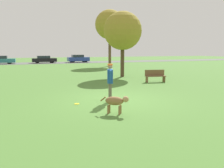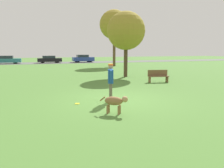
# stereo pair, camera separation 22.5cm
# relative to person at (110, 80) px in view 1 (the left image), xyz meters

# --- Properties ---
(ground_plane) EXTENTS (120.00, 120.00, 0.00)m
(ground_plane) POSITION_rel_person_xyz_m (0.35, 0.17, -0.95)
(ground_plane) COLOR #4C7A33
(far_road_strip) EXTENTS (120.00, 6.00, 0.01)m
(far_road_strip) POSITION_rel_person_xyz_m (0.35, 30.70, -0.95)
(far_road_strip) COLOR #5B5B59
(far_road_strip) RESTS_ON ground_plane
(person) EXTENTS (0.34, 0.68, 1.61)m
(person) POSITION_rel_person_xyz_m (0.00, 0.00, 0.00)
(person) COLOR #665B4C
(person) RESTS_ON ground_plane
(dog) EXTENTS (0.89, 0.70, 0.64)m
(dog) POSITION_rel_person_xyz_m (-0.45, -1.78, -0.51)
(dog) COLOR olive
(dog) RESTS_ON ground_plane
(frisbee) EXTENTS (0.21, 0.21, 0.02)m
(frisbee) POSITION_rel_person_xyz_m (-1.43, 0.07, -0.94)
(frisbee) COLOR yellow
(frisbee) RESTS_ON ground_plane
(tree_far_right) EXTENTS (3.92, 3.92, 7.54)m
(tree_far_right) POSITION_rel_person_xyz_m (7.34, 19.63, 4.59)
(tree_far_right) COLOR brown
(tree_far_right) RESTS_ON ground_plane
(tree_near_right) EXTENTS (3.09, 3.09, 5.27)m
(tree_near_right) POSITION_rel_person_xyz_m (4.09, 7.98, 2.76)
(tree_near_right) COLOR #4C3826
(tree_near_right) RESTS_ON ground_plane
(parked_car_teal) EXTENTS (4.44, 1.73, 1.31)m
(parked_car_teal) POSITION_rel_person_xyz_m (-7.27, 30.55, -0.30)
(parked_car_teal) COLOR teal
(parked_car_teal) RESTS_ON ground_plane
(parked_car_black) EXTENTS (4.06, 1.89, 1.24)m
(parked_car_black) POSITION_rel_person_xyz_m (-0.53, 30.83, -0.33)
(parked_car_black) COLOR black
(parked_car_black) RESTS_ON ground_plane
(parked_car_blue) EXTENTS (3.83, 1.84, 1.38)m
(parked_car_blue) POSITION_rel_person_xyz_m (5.40, 30.79, -0.26)
(parked_car_blue) COLOR #284293
(parked_car_blue) RESTS_ON ground_plane
(park_bench) EXTENTS (1.45, 0.67, 0.84)m
(park_bench) POSITION_rel_person_xyz_m (4.95, 4.33, -0.50)
(park_bench) COLOR brown
(park_bench) RESTS_ON ground_plane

